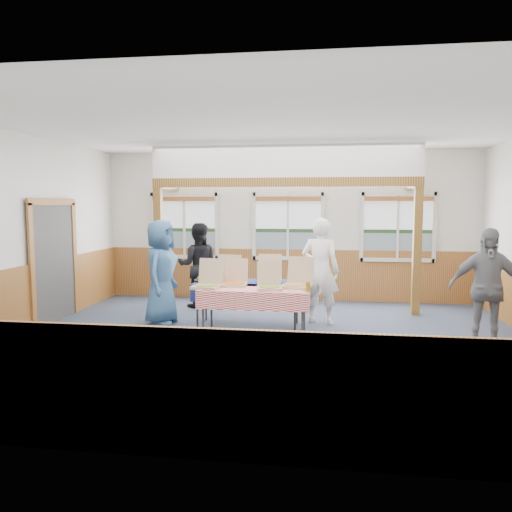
{
  "coord_description": "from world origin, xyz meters",
  "views": [
    {
      "loc": [
        0.82,
        -7.27,
        2.09
      ],
      "look_at": [
        -0.35,
        1.0,
        1.21
      ],
      "focal_mm": 35.0,
      "sensor_mm": 36.0,
      "label": 1
    }
  ],
  "objects_px": {
    "table_left": "(248,286)",
    "table_right": "(255,292)",
    "man_blue": "(161,272)",
    "person_grey": "(486,288)",
    "woman_black": "(198,265)",
    "woman_white": "(320,271)"
  },
  "relations": [
    {
      "from": "woman_white",
      "to": "table_left",
      "type": "bearing_deg",
      "value": 32.77
    },
    {
      "from": "table_left",
      "to": "woman_white",
      "type": "bearing_deg",
      "value": 10.38
    },
    {
      "from": "man_blue",
      "to": "woman_white",
      "type": "bearing_deg",
      "value": -79.21
    },
    {
      "from": "table_right",
      "to": "man_blue",
      "type": "distance_m",
      "value": 1.8
    },
    {
      "from": "table_left",
      "to": "table_right",
      "type": "relative_size",
      "value": 1.04
    },
    {
      "from": "table_right",
      "to": "table_left",
      "type": "bearing_deg",
      "value": 118.48
    },
    {
      "from": "table_right",
      "to": "woman_white",
      "type": "distance_m",
      "value": 1.4
    },
    {
      "from": "table_left",
      "to": "woman_white",
      "type": "distance_m",
      "value": 1.29
    },
    {
      "from": "table_right",
      "to": "person_grey",
      "type": "bearing_deg",
      "value": 5.15
    },
    {
      "from": "woman_black",
      "to": "man_blue",
      "type": "height_order",
      "value": "man_blue"
    },
    {
      "from": "man_blue",
      "to": "person_grey",
      "type": "xyz_separation_m",
      "value": [
        5.11,
        -0.76,
        -0.03
      ]
    },
    {
      "from": "woman_black",
      "to": "person_grey",
      "type": "bearing_deg",
      "value": 144.41
    },
    {
      "from": "woman_black",
      "to": "person_grey",
      "type": "xyz_separation_m",
      "value": [
        4.84,
        -2.25,
        0.02
      ]
    },
    {
      "from": "person_grey",
      "to": "woman_black",
      "type": "bearing_deg",
      "value": 161.56
    },
    {
      "from": "woman_white",
      "to": "woman_black",
      "type": "distance_m",
      "value": 2.68
    },
    {
      "from": "woman_white",
      "to": "man_blue",
      "type": "distance_m",
      "value": 2.77
    },
    {
      "from": "table_left",
      "to": "table_right",
      "type": "xyz_separation_m",
      "value": [
        0.19,
        -0.55,
        -0.0
      ]
    },
    {
      "from": "table_left",
      "to": "table_right",
      "type": "height_order",
      "value": "same"
    },
    {
      "from": "table_right",
      "to": "woman_black",
      "type": "height_order",
      "value": "woman_black"
    },
    {
      "from": "table_right",
      "to": "person_grey",
      "type": "xyz_separation_m",
      "value": [
        3.4,
        -0.26,
        0.18
      ]
    },
    {
      "from": "person_grey",
      "to": "man_blue",
      "type": "bearing_deg",
      "value": 178.04
    },
    {
      "from": "woman_white",
      "to": "man_blue",
      "type": "relative_size",
      "value": 1.02
    }
  ]
}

